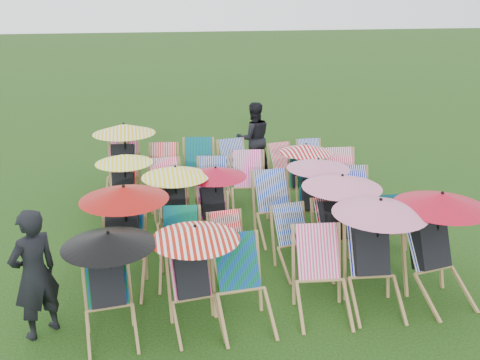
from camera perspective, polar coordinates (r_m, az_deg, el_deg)
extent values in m
plane|color=black|center=(8.78, 0.69, -6.30)|extent=(100.00, 100.00, 0.00)
cube|color=#085E1D|center=(6.55, -14.02, -10.35)|extent=(0.50, 0.39, 0.55)
cube|color=black|center=(6.51, -13.99, -10.56)|extent=(0.42, 0.44, 0.58)
sphere|color=tan|center=(6.45, -14.26, -7.79)|extent=(0.20, 0.20, 0.20)
cylinder|color=black|center=(6.36, -13.63, -8.67)|extent=(0.03, 0.03, 0.68)
cone|color=black|center=(6.22, -13.85, -6.14)|extent=(1.07, 1.07, 0.16)
cube|color=#EE2F7A|center=(6.57, -5.35, -9.82)|extent=(0.50, 0.39, 0.55)
cube|color=black|center=(6.53, -5.26, -10.02)|extent=(0.43, 0.44, 0.57)
sphere|color=tan|center=(6.47, -5.53, -7.29)|extent=(0.20, 0.20, 0.20)
cylinder|color=black|center=(6.38, -4.75, -8.13)|extent=(0.03, 0.03, 0.67)
cone|color=#B61809|center=(6.25, -4.82, -5.64)|extent=(1.05, 1.05, 0.16)
cube|color=#096523|center=(6.61, -0.32, -8.69)|extent=(0.55, 0.42, 0.62)
cube|color=#FF3387|center=(6.89, 8.30, -7.57)|extent=(0.57, 0.45, 0.63)
cube|color=#080AA5|center=(7.12, 13.56, -7.19)|extent=(0.55, 0.43, 0.61)
cube|color=black|center=(7.08, 13.69, -7.38)|extent=(0.47, 0.48, 0.64)
sphere|color=tan|center=(7.03, 13.63, -4.54)|extent=(0.23, 0.23, 0.23)
cylinder|color=black|center=(6.95, 14.49, -5.40)|extent=(0.03, 0.03, 0.75)
cone|color=pink|center=(6.81, 14.73, -2.78)|extent=(1.18, 1.18, 0.18)
cube|color=#07229C|center=(7.48, 19.27, -6.37)|extent=(0.58, 0.47, 0.62)
cube|color=black|center=(7.45, 19.53, -6.54)|extent=(0.51, 0.52, 0.65)
sphere|color=tan|center=(7.38, 19.29, -3.82)|extent=(0.23, 0.23, 0.23)
cylinder|color=black|center=(7.34, 20.39, -4.55)|extent=(0.03, 0.03, 0.76)
cone|color=#B40A21|center=(7.22, 20.70, -2.02)|extent=(1.20, 1.20, 0.18)
cube|color=#095F2C|center=(7.54, -12.31, -5.56)|extent=(0.56, 0.45, 0.61)
cube|color=black|center=(7.49, -12.37, -5.74)|extent=(0.49, 0.50, 0.64)
sphere|color=tan|center=(7.46, -12.43, -3.04)|extent=(0.23, 0.23, 0.23)
cylinder|color=black|center=(7.33, -12.09, -3.87)|extent=(0.03, 0.03, 0.75)
cone|color=#A20E09|center=(7.20, -12.28, -1.36)|extent=(1.18, 1.18, 0.18)
cube|color=#0B772E|center=(7.64, -6.36, -5.16)|extent=(0.53, 0.42, 0.58)
cube|color=red|center=(7.69, -1.46, -5.44)|extent=(0.47, 0.36, 0.52)
cube|color=#072891|center=(7.87, 5.40, -4.70)|extent=(0.50, 0.39, 0.54)
cube|color=red|center=(8.00, 9.87, -4.08)|extent=(0.53, 0.41, 0.59)
cube|color=black|center=(7.96, 10.03, -4.22)|extent=(0.45, 0.47, 0.62)
sphere|color=tan|center=(7.92, 9.84, -1.77)|extent=(0.22, 0.22, 0.22)
cylinder|color=black|center=(7.84, 10.68, -2.44)|extent=(0.03, 0.03, 0.73)
cone|color=pink|center=(7.73, 10.84, -0.15)|extent=(1.14, 1.14, 0.18)
cube|color=#0A6A28|center=(8.52, 15.90, -3.53)|extent=(0.47, 0.36, 0.53)
cube|color=#080CB0|center=(8.69, -12.47, -2.78)|extent=(0.49, 0.38, 0.53)
cube|color=red|center=(8.63, -7.19, -2.50)|extent=(0.46, 0.34, 0.55)
cube|color=black|center=(8.59, -7.17, -2.62)|extent=(0.39, 0.40, 0.58)
sphere|color=tan|center=(8.57, -7.30, -0.50)|extent=(0.20, 0.20, 0.20)
cylinder|color=black|center=(8.46, -6.83, -1.09)|extent=(0.03, 0.03, 0.67)
cone|color=yellow|center=(8.36, -6.91, 0.89)|extent=(1.06, 1.06, 0.16)
cube|color=#E12D9A|center=(8.76, -3.03, -2.29)|extent=(0.45, 0.34, 0.52)
cube|color=black|center=(8.72, -2.98, -2.40)|extent=(0.38, 0.39, 0.54)
sphere|color=tan|center=(8.70, -3.13, -0.44)|extent=(0.19, 0.19, 0.19)
cylinder|color=black|center=(8.61, -2.60, -0.98)|extent=(0.03, 0.03, 0.63)
cone|color=#AA0923|center=(8.51, -2.63, 0.85)|extent=(1.00, 1.00, 0.15)
cube|color=#082EB0|center=(8.87, 3.42, -1.13)|extent=(0.54, 0.40, 0.63)
cube|color=#0A6D23|center=(9.10, 7.74, -1.42)|extent=(0.49, 0.39, 0.54)
cube|color=black|center=(9.06, 7.79, -1.53)|extent=(0.43, 0.44, 0.57)
sphere|color=tan|center=(9.05, 7.77, 0.44)|extent=(0.20, 0.20, 0.20)
cylinder|color=black|center=(8.95, 8.27, -0.11)|extent=(0.03, 0.03, 0.66)
cone|color=pink|center=(8.85, 8.36, 1.73)|extent=(1.04, 1.04, 0.16)
cube|color=#0711A4|center=(9.38, 11.96, -0.54)|extent=(0.53, 0.41, 0.61)
cube|color=red|center=(9.67, -12.29, -0.60)|extent=(0.48, 0.38, 0.52)
cube|color=black|center=(9.63, -12.33, -0.70)|extent=(0.41, 0.42, 0.54)
sphere|color=tan|center=(9.63, -12.37, 1.08)|extent=(0.19, 0.19, 0.19)
cylinder|color=black|center=(9.51, -12.15, 0.59)|extent=(0.03, 0.03, 0.63)
cone|color=#FFFC0D|center=(9.43, -12.27, 2.25)|extent=(0.99, 0.99, 0.15)
cube|color=#FA3267|center=(9.73, -7.96, 0.40)|extent=(0.55, 0.43, 0.61)
cube|color=#072195|center=(9.84, -2.93, 0.69)|extent=(0.56, 0.45, 0.59)
cube|color=#EE2F9A|center=(9.94, 0.85, 1.22)|extent=(0.58, 0.46, 0.64)
cube|color=#0B7526|center=(10.16, 6.57, 0.68)|extent=(0.48, 0.39, 0.51)
cube|color=black|center=(10.12, 6.60, 0.59)|extent=(0.42, 0.43, 0.54)
sphere|color=tan|center=(10.12, 6.60, 2.27)|extent=(0.19, 0.19, 0.19)
cylinder|color=black|center=(10.02, 6.98, 1.81)|extent=(0.03, 0.03, 0.63)
cone|color=#B80913|center=(9.94, 7.04, 3.39)|extent=(0.99, 0.99, 0.15)
cube|color=#D32A5B|center=(10.40, 10.66, 1.57)|extent=(0.54, 0.42, 0.62)
cube|color=#EE2F99|center=(10.83, -12.31, 2.22)|extent=(0.57, 0.45, 0.62)
cube|color=black|center=(10.78, -12.36, 2.13)|extent=(0.49, 0.51, 0.65)
sphere|color=tan|center=(10.79, -12.40, 4.04)|extent=(0.23, 0.23, 0.23)
cylinder|color=black|center=(10.65, -12.15, 3.55)|extent=(0.03, 0.03, 0.76)
cone|color=yellow|center=(10.56, -12.28, 5.37)|extent=(1.20, 1.20, 0.19)
cube|color=red|center=(10.79, -8.17, 2.25)|extent=(0.55, 0.44, 0.60)
cube|color=#0B7433|center=(10.85, -4.45, 2.73)|extent=(0.59, 0.47, 0.64)
cube|color=#072694|center=(10.98, -0.78, 2.74)|extent=(0.56, 0.45, 0.60)
cube|color=red|center=(11.19, 4.40, 2.57)|extent=(0.49, 0.40, 0.52)
cube|color=#0821AB|center=(11.42, 7.45, 2.92)|extent=(0.46, 0.34, 0.54)
imported|color=black|center=(6.57, -21.08, -9.35)|extent=(0.68, 0.66, 1.57)
imported|color=black|center=(11.69, 1.46, 4.45)|extent=(0.80, 0.64, 1.60)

